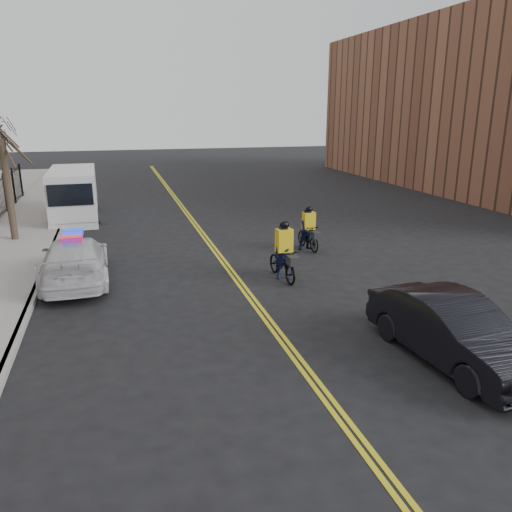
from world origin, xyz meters
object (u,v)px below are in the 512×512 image
Objects in this scene: dark_sedan at (453,330)px; cyclist_far at (308,232)px; police_cruiser at (75,260)px; cyclist_near at (284,259)px; cargo_van at (74,195)px.

dark_sedan is 2.50× the size of cyclist_far.
dark_sedan is (8.04, -7.67, 0.01)m from police_cruiser.
cyclist_near is at bearing 165.44° from police_cruiser.
police_cruiser is 8.53m from cyclist_far.
police_cruiser is at bearing -174.95° from cyclist_far.
cyclist_near is 3.65m from cyclist_far.
cyclist_far is at bearing 51.45° from cyclist_near.
dark_sedan is 19.61m from cargo_van.
cargo_van reaches higher than police_cruiser.
police_cruiser is at bearing -87.95° from cargo_van.
cyclist_near is (6.96, -11.45, -0.52)m from cargo_van.
cargo_van is 2.93× the size of cyclist_near.
cargo_van is at bearing 116.59° from cyclist_near.
cyclist_far reaches higher than dark_sedan.
dark_sedan is 2.18× the size of cyclist_near.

